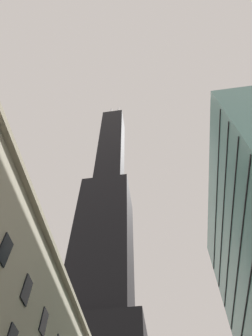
# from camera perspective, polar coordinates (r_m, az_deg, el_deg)

# --- Properties ---
(dark_skyscraper) EXTENTS (28.86, 28.86, 209.45)m
(dark_skyscraper) POSITION_cam_1_polar(r_m,az_deg,el_deg) (107.06, -4.74, -20.50)
(dark_skyscraper) COLOR black
(dark_skyscraper) RESTS_ON ground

